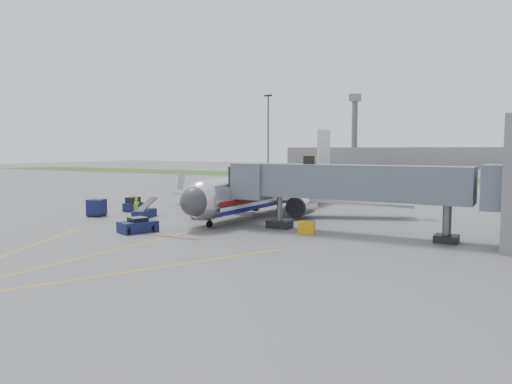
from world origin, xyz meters
The scene contains 16 objects.
ground centered at (0.00, 0.00, 0.00)m, with size 400.00×400.00×0.00m, color #565659.
grass_strip centered at (0.00, 90.00, 0.01)m, with size 300.00×25.00×0.01m, color #2D4C1E.
apron_markings centered at (0.00, -7.40, 0.00)m, with size 21.52×50.00×0.01m.
airliner centered at (0.00, 15.25, 2.65)m, with size 32.10×35.67×10.25m.
jet_bridge centered at (12.86, 5.00, 4.47)m, with size 25.30×4.00×6.90m.
light_mast_left centered at (-30.00, 70.00, 10.78)m, with size 2.00×0.44×20.40m.
distant_terminal centered at (-10.00, 170.00, 4.00)m, with size 120.00×14.00×8.00m, color slate.
control_tower centered at (-40.00, 165.00, 17.33)m, with size 4.00×4.00×30.00m.
pushback_tug centered at (-4.00, -3.50, 0.57)m, with size 2.99×3.73×1.35m.
baggage_tug centered at (-15.12, 7.68, 0.75)m, with size 1.42×2.50×1.70m.
baggage_cart_a centered at (-4.35, 6.66, 1.00)m, with size 2.34×2.34×1.96m.
baggage_cart_b centered at (-8.56, 10.91, 0.97)m, with size 2.01×2.01×1.90m.
baggage_cart_c centered at (-15.47, 2.31, 0.96)m, with size 2.20×2.20×1.88m.
belt_loader centered at (-10.01, 4.04, 0.50)m, with size 2.24×4.31×2.03m.
ground_power_cart centered at (9.65, 3.00, 0.56)m, with size 1.61×1.27×1.14m.
ramp_worker centered at (-12.34, 5.30, 0.99)m, with size 0.72×0.47×1.98m, color #9FD519.
Camera 1 is at (27.15, -36.91, 7.53)m, focal length 35.00 mm.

